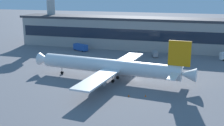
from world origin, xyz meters
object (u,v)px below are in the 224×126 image
traffic_cone_0 (74,86)px  follow_me_car (178,53)px  traffic_cone_1 (146,96)px  crew_van (155,54)px  fuel_truck (81,47)px  airliner (111,66)px  traffic_cone_2 (129,96)px  control_tower (51,3)px

traffic_cone_0 → follow_me_car: bearing=62.8°
traffic_cone_1 → crew_van: bearing=95.3°
fuel_truck → traffic_cone_0: (19.39, -52.27, -1.54)m
follow_me_car → traffic_cone_1: bearing=-95.0°
airliner → traffic_cone_0: bearing=-133.4°
follow_me_car → crew_van: (-9.77, -5.91, 0.37)m
follow_me_car → traffic_cone_2: size_ratio=6.72×
fuel_truck → traffic_cone_1: (42.66, -54.58, -1.57)m
crew_van → traffic_cone_2: (0.10, -52.73, -1.12)m
follow_me_car → control_tower: bearing=168.1°
traffic_cone_0 → traffic_cone_2: traffic_cone_0 is taller
control_tower → traffic_cone_0: bearing=-57.5°
airliner → traffic_cone_2: 16.94m
traffic_cone_0 → traffic_cone_1: (23.26, -2.31, -0.04)m
crew_van → traffic_cone_0: crew_van is taller
traffic_cone_1 → traffic_cone_2: 4.84m
airliner → fuel_truck: 51.30m
airliner → control_tower: (-54.10, 60.56, 17.85)m
airliner → traffic_cone_1: (13.97, -12.16, -4.57)m
airliner → traffic_cone_0: 14.28m
control_tower → traffic_cone_1: 102.10m
control_tower → traffic_cone_2: bearing=-49.4°
fuel_truck → traffic_cone_2: (37.98, -55.84, -1.55)m
control_tower → traffic_cone_0: control_tower is taller
follow_me_car → fuel_truck: size_ratio=0.52×
fuel_truck → crew_van: (37.89, -3.11, -0.42)m
traffic_cone_0 → crew_van: bearing=69.4°
control_tower → follow_me_car: control_tower is taller
control_tower → traffic_cone_2: control_tower is taller
control_tower → fuel_truck: bearing=-35.5°
fuel_truck → traffic_cone_1: size_ratio=14.09×
follow_me_car → traffic_cone_0: size_ratio=6.52×
crew_van → fuel_truck: bearing=175.3°
control_tower → traffic_cone_0: (44.80, -70.41, -22.38)m
traffic_cone_0 → traffic_cone_2: 18.93m
crew_van → traffic_cone_0: 52.54m
follow_me_car → airliner: bearing=-112.8°
fuel_truck → crew_van: size_ratio=1.56×
fuel_truck → traffic_cone_0: bearing=-69.6°
traffic_cone_0 → traffic_cone_2: bearing=-10.9°
control_tower → crew_van: (63.30, -21.25, -21.27)m
traffic_cone_1 → traffic_cone_0: bearing=174.3°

